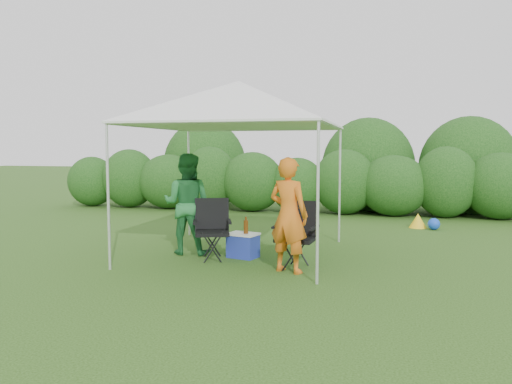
% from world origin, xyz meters
% --- Properties ---
extents(ground, '(70.00, 70.00, 0.00)m').
position_xyz_m(ground, '(0.00, 0.00, 0.00)').
color(ground, '#355E1D').
extents(hedge, '(14.11, 1.53, 1.80)m').
position_xyz_m(hedge, '(0.00, 6.00, 0.82)').
color(hedge, '#24541A').
rests_on(hedge, ground).
extents(canopy, '(3.10, 3.10, 2.83)m').
position_xyz_m(canopy, '(0.00, 0.50, 2.46)').
color(canopy, silver).
rests_on(canopy, ground).
extents(chair_right, '(0.65, 0.59, 0.97)m').
position_xyz_m(chair_right, '(1.09, -0.14, 0.55)').
color(chair_right, black).
rests_on(chair_right, ground).
extents(chair_left, '(0.71, 0.68, 0.95)m').
position_xyz_m(chair_left, '(-0.32, 0.09, 0.54)').
color(chair_left, black).
rests_on(chair_left, ground).
extents(man, '(0.69, 0.57, 1.63)m').
position_xyz_m(man, '(1.02, -0.47, 0.81)').
color(man, orange).
rests_on(man, ground).
extents(woman, '(0.85, 0.68, 1.67)m').
position_xyz_m(woman, '(-0.85, 0.33, 0.83)').
color(woman, '#287A3C').
rests_on(woman, ground).
extents(cooler, '(0.54, 0.45, 0.40)m').
position_xyz_m(cooler, '(0.13, 0.27, 0.20)').
color(cooler, '#2435A7').
rests_on(cooler, ground).
extents(bottle, '(0.07, 0.07, 0.27)m').
position_xyz_m(bottle, '(0.19, 0.23, 0.53)').
color(bottle, '#592D0C').
rests_on(bottle, cooler).
extents(lawn_toy, '(0.63, 0.53, 0.32)m').
position_xyz_m(lawn_toy, '(3.11, 4.07, 0.15)').
color(lawn_toy, yellow).
rests_on(lawn_toy, ground).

